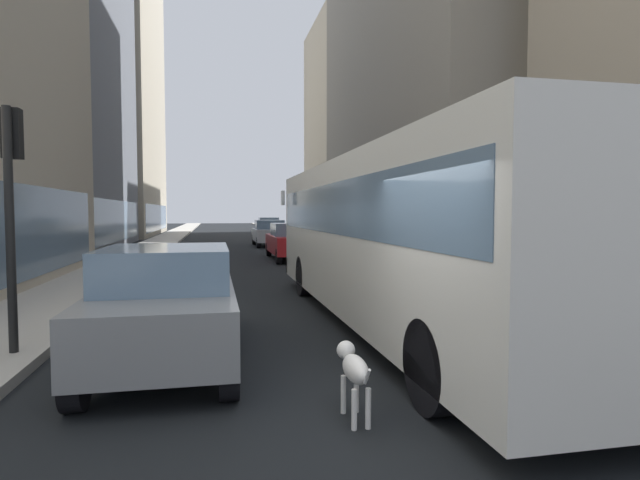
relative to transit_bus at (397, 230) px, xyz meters
name	(u,v)px	position (x,y,z in m)	size (l,w,h in m)	color
ground_plane	(242,239)	(-1.20, 30.78, -1.78)	(120.00, 120.00, 0.00)	black
sidewalk_left	(166,239)	(-6.90, 30.78, -1.70)	(2.40, 110.00, 0.15)	#ADA89E
sidewalk_right	(315,238)	(4.50, 30.78, -1.70)	(2.40, 110.00, 0.15)	#ADA89E
building_left_mid	(29,32)	(-13.10, 21.99, 10.15)	(8.49, 17.84, 23.88)	slate
building_left_far	(104,92)	(-13.10, 41.61, 11.37)	(9.04, 19.42, 26.30)	#B2A893
building_right_far	(361,125)	(10.70, 38.95, 8.77)	(8.02, 18.17, 21.12)	#B2A893
transit_bus	(397,230)	(0.00, 0.00, 0.00)	(2.78, 11.53, 3.05)	silver
car_grey_wagon	(168,302)	(-4.00, -1.56, -0.95)	(1.81, 4.47, 1.62)	slate
car_silver_sedan	(269,233)	(0.00, 22.62, -0.95)	(1.82, 4.35, 1.62)	#B7BABF
car_red_coupe	(291,241)	(0.00, 13.34, -0.95)	(1.80, 4.74, 1.62)	red
car_white_van	(268,226)	(1.60, 38.29, -0.96)	(1.87, 4.14, 1.62)	silver
dalmatian_dog	(354,369)	(-1.97, -4.10, -1.26)	(0.22, 0.96, 0.72)	white
traffic_light_near	(11,188)	(-6.10, -1.20, 0.66)	(0.24, 0.41, 3.40)	black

